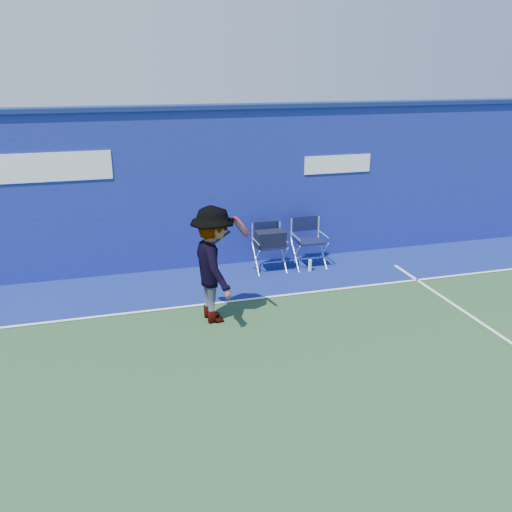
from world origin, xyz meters
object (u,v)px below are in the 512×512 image
object	(u,v)px
tennis_player	(214,265)
directors_chair_left	(270,251)
water_bottle	(310,266)
directors_chair_right	(309,252)

from	to	relation	value
tennis_player	directors_chair_left	bearing A→B (deg)	51.24
directors_chair_left	tennis_player	world-z (taller)	tennis_player
directors_chair_left	water_bottle	xyz separation A→B (m)	(0.74, -0.25, -0.28)
directors_chair_right	tennis_player	xyz separation A→B (m)	(-2.25, -1.82, 0.61)
directors_chair_left	directors_chair_right	distance (m)	0.82
directors_chair_left	tennis_player	size ratio (longest dim) A/B	0.52
directors_chair_left	water_bottle	distance (m)	0.83
water_bottle	tennis_player	distance (m)	2.79
directors_chair_left	directors_chair_right	world-z (taller)	directors_chair_right
directors_chair_left	water_bottle	size ratio (longest dim) A/B	4.04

